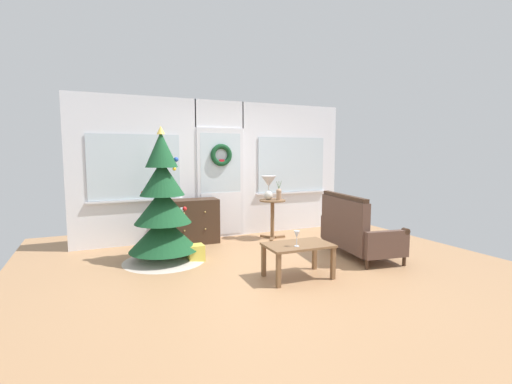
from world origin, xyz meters
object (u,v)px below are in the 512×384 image
at_px(wine_glass, 297,235).
at_px(dresser_cabinet, 192,221).
at_px(table_lamp, 269,184).
at_px(gift_box, 196,253).
at_px(settee_sofa, 354,232).
at_px(christmas_tree, 163,213).
at_px(coffee_table, 298,249).
at_px(side_table, 272,211).
at_px(flower_vase, 279,194).

bearing_deg(wine_glass, dresser_cabinet, 105.89).
xyz_separation_m(table_lamp, gift_box, (-1.60, -0.81, -0.90)).
distance_m(table_lamp, wine_glass, 2.32).
xyz_separation_m(settee_sofa, table_lamp, (-0.71, 1.56, 0.64)).
bearing_deg(christmas_tree, dresser_cabinet, 53.65).
relative_size(dresser_cabinet, coffee_table, 1.07).
distance_m(dresser_cabinet, wine_glass, 2.52).
bearing_deg(christmas_tree, gift_box, -21.31).
relative_size(settee_sofa, side_table, 2.09).
distance_m(dresser_cabinet, flower_vase, 1.64).
bearing_deg(dresser_cabinet, settee_sofa, -40.82).
xyz_separation_m(flower_vase, gift_box, (-1.76, -0.71, -0.73)).
height_order(wine_glass, gift_box, wine_glass).
distance_m(dresser_cabinet, side_table, 1.47).
bearing_deg(coffee_table, christmas_tree, 134.88).
bearing_deg(flower_vase, coffee_table, -111.29).
xyz_separation_m(table_lamp, wine_glass, (-0.69, -2.17, -0.43)).
height_order(christmas_tree, side_table, christmas_tree).
xyz_separation_m(settee_sofa, coffee_table, (-1.32, -0.52, -0.00)).
bearing_deg(table_lamp, coffee_table, -106.37).
relative_size(table_lamp, wine_glass, 2.26).
xyz_separation_m(dresser_cabinet, gift_box, (-0.23, -1.06, -0.27)).
relative_size(dresser_cabinet, flower_vase, 2.61).
distance_m(dresser_cabinet, table_lamp, 1.53).
height_order(christmas_tree, coffee_table, christmas_tree).
relative_size(settee_sofa, gift_box, 6.41).
xyz_separation_m(settee_sofa, side_table, (-0.65, 1.52, 0.14)).
relative_size(settee_sofa, flower_vase, 4.36).
distance_m(flower_vase, wine_glass, 2.25).
bearing_deg(gift_box, wine_glass, -56.07).
relative_size(wine_glass, gift_box, 0.82).
bearing_deg(side_table, christmas_tree, -163.96).
bearing_deg(dresser_cabinet, side_table, -11.41).
bearing_deg(side_table, coffee_table, -108.21).
bearing_deg(side_table, gift_box, -155.17).
bearing_deg(coffee_table, table_lamp, 73.63).
bearing_deg(wine_glass, side_table, 70.64).
bearing_deg(settee_sofa, christmas_tree, 161.60).
height_order(christmas_tree, settee_sofa, christmas_tree).
bearing_deg(settee_sofa, coffee_table, -158.63).
xyz_separation_m(flower_vase, coffee_table, (-0.77, -1.97, -0.47)).
relative_size(table_lamp, flower_vase, 1.26).
bearing_deg(gift_box, side_table, 24.83).
bearing_deg(side_table, dresser_cabinet, 168.59).
height_order(settee_sofa, coffee_table, settee_sofa).
bearing_deg(christmas_tree, flower_vase, 13.87).
height_order(side_table, table_lamp, table_lamp).
xyz_separation_m(dresser_cabinet, coffee_table, (0.77, -2.32, -0.02)).
xyz_separation_m(table_lamp, coffee_table, (-0.61, -2.07, -0.64)).
xyz_separation_m(christmas_tree, coffee_table, (1.42, -1.43, -0.34)).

